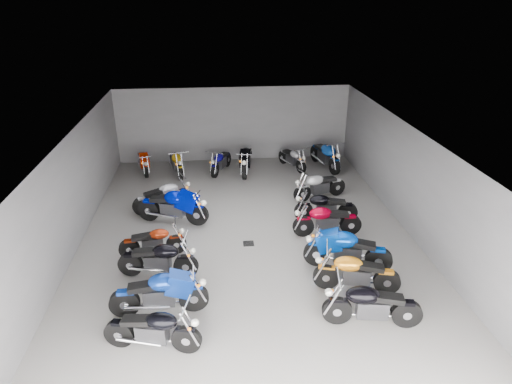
# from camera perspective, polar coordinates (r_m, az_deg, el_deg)

# --- Properties ---
(ground) EXTENTS (14.00, 14.00, 0.00)m
(ground) POSITION_cam_1_polar(r_m,az_deg,el_deg) (14.10, -1.12, -5.45)
(ground) COLOR gray
(ground) RESTS_ON ground
(wall_back) EXTENTS (10.00, 0.10, 3.20)m
(wall_back) POSITION_cam_1_polar(r_m,az_deg,el_deg) (20.00, -2.80, 8.46)
(wall_back) COLOR slate
(wall_back) RESTS_ON ground
(wall_left) EXTENTS (0.10, 14.00, 3.20)m
(wall_left) POSITION_cam_1_polar(r_m,az_deg,el_deg) (13.96, -22.09, -0.32)
(wall_left) COLOR slate
(wall_left) RESTS_ON ground
(wall_right) EXTENTS (0.10, 14.00, 3.20)m
(wall_right) POSITION_cam_1_polar(r_m,az_deg,el_deg) (14.62, 18.77, 1.27)
(wall_right) COLOR slate
(wall_right) RESTS_ON ground
(ceiling) EXTENTS (10.00, 14.00, 0.04)m
(ceiling) POSITION_cam_1_polar(r_m,az_deg,el_deg) (12.83, -1.23, 7.18)
(ceiling) COLOR black
(ceiling) RESTS_ON wall_back
(drain_grate) EXTENTS (0.32, 0.32, 0.01)m
(drain_grate) POSITION_cam_1_polar(r_m,az_deg,el_deg) (13.66, -0.94, -6.45)
(drain_grate) COLOR black
(drain_grate) RESTS_ON ground
(motorcycle_left_a) EXTENTS (2.07, 0.63, 0.92)m
(motorcycle_left_a) POSITION_cam_1_polar(r_m,az_deg,el_deg) (10.05, -12.72, -16.43)
(motorcycle_left_a) COLOR black
(motorcycle_left_a) RESTS_ON ground
(motorcycle_left_b) EXTENTS (2.28, 0.46, 1.00)m
(motorcycle_left_b) POSITION_cam_1_polar(r_m,az_deg,el_deg) (10.93, -11.88, -12.28)
(motorcycle_left_b) COLOR black
(motorcycle_left_b) RESTS_ON ground
(motorcycle_left_c) EXTENTS (2.12, 0.52, 0.93)m
(motorcycle_left_c) POSITION_cam_1_polar(r_m,az_deg,el_deg) (12.25, -12.07, -8.20)
(motorcycle_left_c) COLOR black
(motorcycle_left_c) RESTS_ON ground
(motorcycle_left_d) EXTENTS (1.88, 0.42, 0.83)m
(motorcycle_left_d) POSITION_cam_1_polar(r_m,az_deg,el_deg) (13.20, -12.70, -6.03)
(motorcycle_left_d) COLOR black
(motorcycle_left_d) RESTS_ON ground
(motorcycle_left_e) EXTENTS (2.32, 0.87, 1.05)m
(motorcycle_left_e) POSITION_cam_1_polar(r_m,az_deg,el_deg) (14.84, -10.29, -1.79)
(motorcycle_left_e) COLOR black
(motorcycle_left_e) RESTS_ON ground
(motorcycle_left_f) EXTENTS (1.97, 0.96, 0.92)m
(motorcycle_left_f) POSITION_cam_1_polar(r_m,az_deg,el_deg) (15.79, -11.49, -0.55)
(motorcycle_left_f) COLOR black
(motorcycle_left_f) RESTS_ON ground
(motorcycle_right_a) EXTENTS (2.20, 0.58, 0.97)m
(motorcycle_right_a) POSITION_cam_1_polar(r_m,az_deg,el_deg) (10.70, 14.19, -13.53)
(motorcycle_right_a) COLOR black
(motorcycle_right_a) RESTS_ON ground
(motorcycle_right_b) EXTENTS (2.12, 0.67, 0.94)m
(motorcycle_right_b) POSITION_cam_1_polar(r_m,az_deg,el_deg) (11.71, 12.35, -9.83)
(motorcycle_right_b) COLOR black
(motorcycle_right_b) RESTS_ON ground
(motorcycle_right_c) EXTENTS (2.30, 0.84, 1.04)m
(motorcycle_right_c) POSITION_cam_1_polar(r_m,az_deg,el_deg) (12.49, 11.26, -7.12)
(motorcycle_right_c) COLOR black
(motorcycle_right_c) RESTS_ON ground
(motorcycle_right_d) EXTENTS (2.12, 0.42, 0.93)m
(motorcycle_right_d) POSITION_cam_1_polar(r_m,az_deg,el_deg) (14.05, 8.80, -3.51)
(motorcycle_right_d) COLOR black
(motorcycle_right_d) RESTS_ON ground
(motorcycle_right_e) EXTENTS (2.06, 0.48, 0.91)m
(motorcycle_right_e) POSITION_cam_1_polar(r_m,az_deg,el_deg) (14.93, 8.63, -1.85)
(motorcycle_right_e) COLOR black
(motorcycle_right_e) RESTS_ON ground
(motorcycle_right_f) EXTENTS (2.02, 0.80, 0.92)m
(motorcycle_right_f) POSITION_cam_1_polar(r_m,az_deg,el_deg) (16.49, 7.91, 0.79)
(motorcycle_right_f) COLOR black
(motorcycle_right_f) RESTS_ON ground
(motorcycle_back_a) EXTENTS (0.62, 1.89, 0.84)m
(motorcycle_back_a) POSITION_cam_1_polar(r_m,az_deg,el_deg) (19.36, -13.91, 3.71)
(motorcycle_back_a) COLOR black
(motorcycle_back_a) RESTS_ON ground
(motorcycle_back_b) EXTENTS (0.67, 2.07, 0.92)m
(motorcycle_back_b) POSITION_cam_1_polar(r_m,az_deg,el_deg) (18.87, -9.94, 3.67)
(motorcycle_back_b) COLOR black
(motorcycle_back_b) RESTS_ON ground
(motorcycle_back_c) EXTENTS (0.89, 1.84, 0.86)m
(motorcycle_back_c) POSITION_cam_1_polar(r_m,az_deg,el_deg) (18.86, -4.44, 3.85)
(motorcycle_back_c) COLOR black
(motorcycle_back_c) RESTS_ON ground
(motorcycle_back_d) EXTENTS (0.62, 2.31, 1.02)m
(motorcycle_back_d) POSITION_cam_1_polar(r_m,az_deg,el_deg) (18.75, -1.20, 4.09)
(motorcycle_back_d) COLOR black
(motorcycle_back_d) RESTS_ON ground
(motorcycle_back_e) EXTENTS (0.89, 1.78, 0.84)m
(motorcycle_back_e) POSITION_cam_1_polar(r_m,az_deg,el_deg) (19.28, 4.59, 4.26)
(motorcycle_back_e) COLOR black
(motorcycle_back_e) RESTS_ON ground
(motorcycle_back_f) EXTENTS (0.76, 2.36, 1.05)m
(motorcycle_back_f) POSITION_cam_1_polar(r_m,az_deg,el_deg) (19.44, 8.68, 4.59)
(motorcycle_back_f) COLOR black
(motorcycle_back_f) RESTS_ON ground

